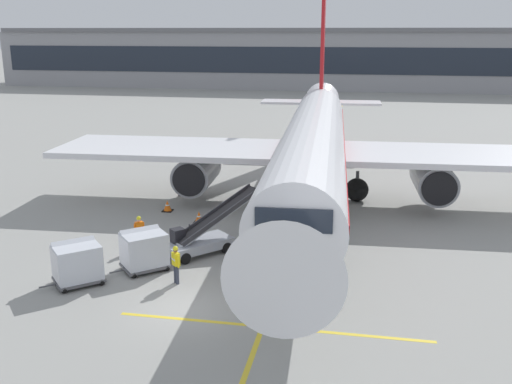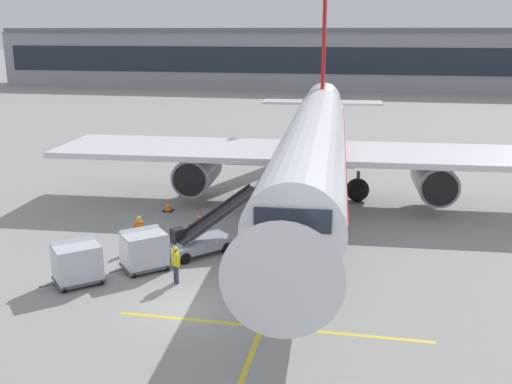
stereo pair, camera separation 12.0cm
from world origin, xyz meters
The scene contains 14 objects.
ground_plane centered at (0.00, 0.00, 0.00)m, with size 600.00×600.00×0.00m, color gray.
parked_airplane centered at (3.54, 15.70, 3.81)m, with size 33.16×43.08×14.58m.
belt_loader centered at (-1.04, 5.98, 0.86)m, with size 4.51×4.76×2.99m.
baggage_cart_lead centered at (-3.13, 3.44, 1.00)m, with size 2.58×2.52×1.91m.
baggage_cart_second centered at (-5.43, 1.41, 1.00)m, with size 2.58×2.52×1.91m.
ground_crew_by_loader centered at (-4.33, 5.93, 1.00)m, with size 0.44×0.44×1.74m.
ground_crew_by_carts centered at (-1.17, 2.21, 1.00)m, with size 0.44×0.44×1.74m.
ground_crew_marshaller centered at (-3.42, 3.13, 1.00)m, with size 0.39×0.52×1.74m.
safety_cone_engine_keepout centered at (-2.53, 10.55, 0.33)m, with size 0.59×0.59×0.67m.
safety_cone_wingtip centered at (-5.16, 16.01, 0.35)m, with size 0.64×0.64×0.73m.
safety_cone_nose_mark centered at (-5.06, 12.32, 0.33)m, with size 0.61×0.61×0.69m.
apron_guidance_line_lead_in centered at (3.24, 14.94, 0.00)m, with size 0.20×110.00×0.01m.
apron_guidance_line_stop_bar centered at (3.58, -0.94, 0.00)m, with size 12.00×0.20×0.01m.
terminal_building centered at (2.47, 95.86, 5.54)m, with size 134.80×17.99×11.18m.
Camera 1 is at (6.63, -20.49, 10.78)m, focal length 40.97 mm.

